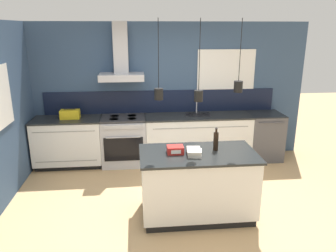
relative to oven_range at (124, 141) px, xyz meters
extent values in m
plane|color=tan|center=(0.74, -1.69, -0.46)|extent=(16.00, 16.00, 0.00)
cube|color=#354C6B|center=(0.74, 0.34, 0.84)|extent=(5.60, 0.06, 2.60)
cube|color=black|center=(0.74, 0.30, 0.67)|extent=(4.42, 0.02, 0.43)
cube|color=white|center=(1.98, 0.30, 1.16)|extent=(1.12, 0.01, 0.96)
cube|color=black|center=(1.98, 0.31, 1.16)|extent=(1.04, 0.01, 0.88)
cube|color=#B5B5BA|center=(0.00, 0.08, 1.18)|extent=(0.80, 0.46, 0.12)
cube|color=#B5B5BA|center=(0.00, 0.17, 1.69)|extent=(0.26, 0.20, 0.90)
cylinder|color=black|center=(0.52, -1.92, 1.73)|extent=(0.01, 0.01, 0.82)
cylinder|color=black|center=(0.52, -1.92, 1.25)|extent=(0.11, 0.11, 0.14)
sphere|color=#F9D18C|center=(0.52, -1.92, 1.25)|extent=(0.06, 0.06, 0.06)
cylinder|color=black|center=(1.02, -1.89, 1.72)|extent=(0.01, 0.01, 0.86)
cylinder|color=black|center=(1.02, -1.89, 1.22)|extent=(0.11, 0.11, 0.14)
sphere|color=#F9D18C|center=(1.02, -1.89, 1.22)|extent=(0.06, 0.06, 0.06)
cylinder|color=black|center=(1.52, -1.92, 1.77)|extent=(0.01, 0.01, 0.75)
cylinder|color=black|center=(1.52, -1.92, 1.33)|extent=(0.11, 0.11, 0.14)
sphere|color=#F9D18C|center=(1.52, -1.92, 1.33)|extent=(0.06, 0.06, 0.06)
cube|color=#354C6B|center=(-1.69, -0.99, 0.84)|extent=(0.06, 3.80, 2.60)
cube|color=white|center=(-1.65, -1.14, 1.09)|extent=(0.01, 0.76, 0.88)
cube|color=black|center=(-1.66, -1.14, 1.09)|extent=(0.01, 0.68, 0.80)
cube|color=black|center=(-1.02, 0.03, -0.41)|extent=(1.18, 0.56, 0.09)
cube|color=white|center=(-1.02, 0.00, 0.03)|extent=(1.21, 0.62, 0.79)
cube|color=gray|center=(-1.02, -0.31, 0.30)|extent=(1.07, 0.01, 0.01)
cube|color=gray|center=(-1.02, -0.31, -0.25)|extent=(1.07, 0.01, 0.01)
cube|color=#232626|center=(-1.02, 0.00, 0.44)|extent=(1.24, 0.64, 0.03)
cube|color=black|center=(1.40, 0.03, -0.41)|extent=(1.92, 0.56, 0.09)
cube|color=white|center=(1.40, 0.00, 0.03)|extent=(1.98, 0.62, 0.79)
cube|color=gray|center=(1.40, -0.31, 0.30)|extent=(1.74, 0.01, 0.01)
cube|color=gray|center=(1.40, -0.31, -0.25)|extent=(1.74, 0.01, 0.01)
cube|color=#232626|center=(1.40, 0.00, 0.44)|extent=(2.01, 0.64, 0.03)
cube|color=#262628|center=(1.40, 0.05, 0.45)|extent=(0.48, 0.34, 0.01)
cylinder|color=#B5B5BA|center=(1.40, 0.18, 0.65)|extent=(0.02, 0.02, 0.38)
sphere|color=#B5B5BA|center=(1.40, 0.18, 0.84)|extent=(0.03, 0.03, 0.03)
cylinder|color=#B5B5BA|center=(1.40, 0.12, 0.82)|extent=(0.02, 0.12, 0.02)
cube|color=#B5B5BA|center=(0.00, 0.00, -0.02)|extent=(0.81, 0.62, 0.87)
cube|color=black|center=(0.00, -0.31, -0.06)|extent=(0.70, 0.02, 0.44)
cylinder|color=#B5B5BA|center=(0.00, -0.34, 0.17)|extent=(0.61, 0.02, 0.02)
cube|color=#B5B5BA|center=(0.00, -0.32, 0.36)|extent=(0.70, 0.02, 0.07)
cube|color=#2D2D30|center=(0.00, 0.00, 0.43)|extent=(0.81, 0.60, 0.04)
cylinder|color=black|center=(-0.16, 0.11, 0.45)|extent=(0.17, 0.17, 0.00)
cylinder|color=black|center=(0.16, 0.11, 0.45)|extent=(0.17, 0.17, 0.00)
cylinder|color=black|center=(-0.16, -0.10, 0.45)|extent=(0.17, 0.17, 0.00)
cylinder|color=black|center=(0.16, -0.10, 0.45)|extent=(0.17, 0.17, 0.00)
cube|color=#4C4C51|center=(2.72, 0.00, -0.01)|extent=(0.64, 0.62, 0.89)
cube|color=black|center=(2.72, 0.00, 0.44)|extent=(0.64, 0.62, 0.02)
cylinder|color=#4C4C51|center=(2.72, -0.33, 0.36)|extent=(0.48, 0.02, 0.02)
cube|color=black|center=(1.04, -1.90, -0.41)|extent=(1.43, 0.78, 0.09)
cube|color=white|center=(1.04, -1.90, 0.03)|extent=(1.49, 0.81, 0.79)
cube|color=#232626|center=(1.04, -1.90, 0.44)|extent=(1.54, 0.86, 0.03)
cylinder|color=black|center=(1.29, -1.82, 0.58)|extent=(0.07, 0.07, 0.24)
cylinder|color=black|center=(1.29, -1.82, 0.73)|extent=(0.03, 0.03, 0.06)
cylinder|color=#262628|center=(1.29, -1.82, 0.76)|extent=(0.03, 0.03, 0.01)
cube|color=silver|center=(0.99, -1.95, 0.47)|extent=(0.23, 0.32, 0.03)
cube|color=beige|center=(0.97, -1.97, 0.51)|extent=(0.20, 0.27, 0.04)
cube|color=red|center=(0.73, -1.88, 0.50)|extent=(0.21, 0.16, 0.10)
cube|color=white|center=(0.73, -1.97, 0.50)|extent=(0.13, 0.01, 0.05)
cube|color=gold|center=(-0.95, 0.00, 0.53)|extent=(0.34, 0.18, 0.16)
cylinder|color=black|center=(-0.95, 0.00, 0.63)|extent=(0.20, 0.02, 0.02)
camera|label=1|loc=(0.24, -5.86, 2.03)|focal=35.00mm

